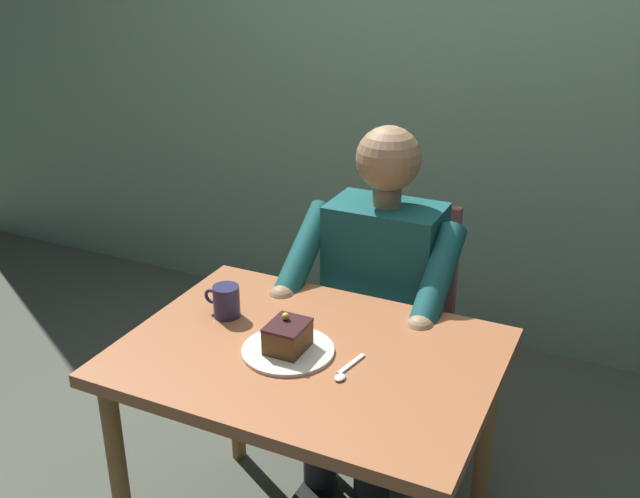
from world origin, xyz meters
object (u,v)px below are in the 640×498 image
chair (392,318)px  dessert_spoon (345,371)px  cake_slice (288,336)px  coffee_cup (226,301)px  seated_person (375,306)px  dining_table (309,381)px

chair → dessert_spoon: size_ratio=6.18×
cake_slice → coffee_cup: (0.25, -0.10, 0.00)m
seated_person → cake_slice: seated_person is taller
seated_person → coffee_cup: 0.53m
chair → seated_person: (-0.00, 0.17, 0.13)m
dining_table → cake_slice: size_ratio=8.48×
coffee_cup → dessert_spoon: (-0.42, 0.12, -0.04)m
dining_table → cake_slice: (0.05, 0.03, 0.14)m
cake_slice → coffee_cup: 0.27m
dining_table → dessert_spoon: size_ratio=6.82×
chair → dessert_spoon: (-0.13, 0.71, 0.24)m
seated_person → coffee_cup: seated_person is taller
dining_table → cake_slice: cake_slice is taller
seated_person → coffee_cup: size_ratio=10.70×
dining_table → chair: size_ratio=1.10×
dining_table → seated_person: 0.48m
chair → dessert_spoon: chair is taller
dining_table → chair: 0.67m
cake_slice → dessert_spoon: (-0.17, 0.02, -0.04)m
coffee_cup → dining_table: bearing=166.6°
chair → dining_table: bearing=90.0°
chair → seated_person: seated_person is taller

